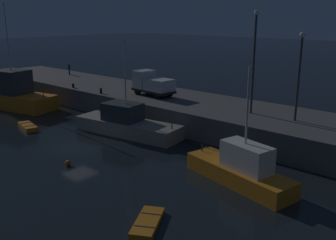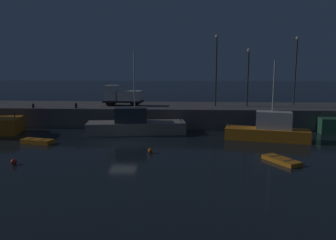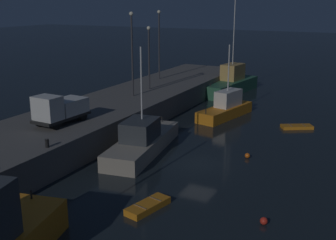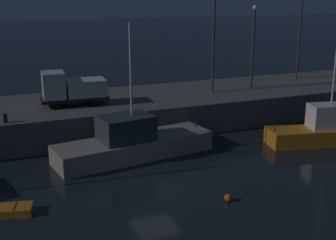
# 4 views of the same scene
# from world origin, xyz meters

# --- Properties ---
(ground_plane) EXTENTS (320.00, 320.00, 0.00)m
(ground_plane) POSITION_xyz_m (0.00, 0.00, 0.00)
(ground_plane) COLOR black
(pier_quay) EXTENTS (69.96, 9.22, 2.40)m
(pier_quay) POSITION_xyz_m (0.00, 12.56, 1.20)
(pier_quay) COLOR #5B5956
(pier_quay) RESTS_ON ground
(fishing_boat_blue) EXTENTS (11.22, 4.60, 8.97)m
(fishing_boat_blue) POSITION_xyz_m (0.36, 5.35, 1.03)
(fishing_boat_blue) COLOR gray
(fishing_boat_blue) RESTS_ON ground
(fishing_boat_orange) EXTENTS (8.55, 4.02, 7.99)m
(fishing_boat_orange) POSITION_xyz_m (14.51, 2.82, 1.06)
(fishing_boat_orange) COLOR orange
(fishing_boat_orange) RESTS_ON ground
(dinghy_orange_near) EXTENTS (3.30, 1.80, 0.47)m
(dinghy_orange_near) POSITION_xyz_m (-8.36, -0.12, 0.21)
(dinghy_orange_near) COLOR orange
(dinghy_orange_near) RESTS_ON ground
(dinghy_red_small) EXTENTS (2.61, 3.30, 0.35)m
(dinghy_red_small) POSITION_xyz_m (13.59, -5.14, 0.16)
(dinghy_red_small) COLOR orange
(dinghy_red_small) RESTS_ON ground
(mooring_buoy_near) EXTENTS (0.43, 0.43, 0.43)m
(mooring_buoy_near) POSITION_xyz_m (3.06, -3.08, 0.21)
(mooring_buoy_near) COLOR orange
(mooring_buoy_near) RESTS_ON ground
(mooring_buoy_mid) EXTENTS (0.45, 0.45, 0.45)m
(mooring_buoy_mid) POSITION_xyz_m (-6.95, -7.01, 0.22)
(mooring_buoy_mid) COLOR red
(mooring_buoy_mid) RESTS_ON ground
(lamp_post_west) EXTENTS (0.44, 0.44, 9.04)m
(lamp_post_west) POSITION_xyz_m (9.84, 12.02, 7.61)
(lamp_post_west) COLOR #38383D
(lamp_post_west) RESTS_ON pier_quay
(lamp_post_east) EXTENTS (0.44, 0.44, 7.34)m
(lamp_post_east) POSITION_xyz_m (13.94, 12.25, 6.73)
(lamp_post_east) COLOR #38383D
(lamp_post_east) RESTS_ON pier_quay
(lamp_post_central) EXTENTS (0.44, 0.44, 8.99)m
(lamp_post_central) POSITION_xyz_m (20.59, 14.44, 7.58)
(lamp_post_central) COLOR #38383D
(lamp_post_central) RESTS_ON pier_quay
(utility_truck) EXTENTS (5.17, 2.44, 2.66)m
(utility_truck) POSITION_xyz_m (-2.37, 11.76, 3.71)
(utility_truck) COLOR black
(utility_truck) RESTS_ON pier_quay
(bollard_west) EXTENTS (0.28, 0.28, 0.52)m
(bollard_west) POSITION_xyz_m (-12.89, 8.63, 2.66)
(bollard_west) COLOR black
(bollard_west) RESTS_ON pier_quay
(bollard_central) EXTENTS (0.28, 0.28, 0.61)m
(bollard_central) POSITION_xyz_m (-7.46, 8.62, 2.71)
(bollard_central) COLOR black
(bollard_central) RESTS_ON pier_quay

